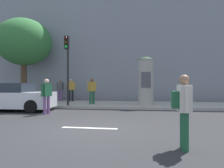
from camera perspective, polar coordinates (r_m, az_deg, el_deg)
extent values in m
plane|color=#2B2B2D|center=(6.95, -6.07, -11.64)|extent=(80.00, 80.00, 0.00)
cube|color=#B2ADA3|center=(13.75, 1.32, -5.51)|extent=(36.00, 4.00, 0.15)
cube|color=silver|center=(6.94, -6.07, -11.61)|extent=(1.80, 0.16, 0.01)
cube|color=gray|center=(18.96, 3.24, 10.19)|extent=(36.00, 5.00, 9.49)
cylinder|color=black|center=(12.72, -11.73, 1.72)|extent=(0.12, 0.12, 3.26)
cube|color=black|center=(12.77, -12.01, 10.76)|extent=(0.24, 0.24, 0.75)
sphere|color=#390605|center=(12.70, -12.22, 11.91)|extent=(0.16, 0.16, 0.16)
sphere|color=#3C2906|center=(12.65, -12.22, 10.84)|extent=(0.16, 0.16, 0.16)
sphere|color=green|center=(12.61, -12.22, 9.77)|extent=(0.16, 0.16, 0.16)
cylinder|color=#9E9B93|center=(12.80, 9.05, 0.46)|extent=(0.90, 0.90, 2.70)
cone|color=#334C33|center=(12.89, 9.05, 6.92)|extent=(0.99, 0.99, 0.20)
cube|color=#4C4C51|center=(12.34, 9.07, 1.10)|extent=(0.54, 0.02, 0.90)
cylinder|color=#4C3826|center=(16.66, -22.50, 0.20)|extent=(0.42, 0.42, 2.60)
ellipsoid|color=#337238|center=(16.93, -22.51, 10.33)|extent=(3.94, 3.94, 3.35)
cylinder|color=#1E5938|center=(4.78, 19.04, -12.05)|extent=(0.14, 0.14, 0.81)
cylinder|color=#1E5938|center=(5.02, 18.50, -11.48)|extent=(0.14, 0.14, 0.81)
cube|color=silver|center=(4.81, 18.77, -3.65)|extent=(0.24, 0.49, 0.57)
cylinder|color=silver|center=(4.52, 19.44, -3.89)|extent=(0.09, 0.09, 0.55)
cylinder|color=silver|center=(5.09, 18.17, -3.45)|extent=(0.09, 0.09, 0.55)
sphere|color=#8C664C|center=(4.80, 18.77, 1.08)|extent=(0.22, 0.22, 0.22)
cube|color=#1E5938|center=(4.78, 16.64, -4.02)|extent=(0.16, 0.28, 0.36)
cylinder|color=#724C84|center=(10.31, -17.53, -5.48)|extent=(0.14, 0.14, 0.83)
cylinder|color=#724C84|center=(10.49, -16.66, -5.39)|extent=(0.14, 0.14, 0.83)
cube|color=#1E5938|center=(10.35, -17.10, -1.53)|extent=(0.36, 0.52, 0.59)
cylinder|color=#1E5938|center=(10.15, -18.15, -1.56)|extent=(0.09, 0.09, 0.56)
cylinder|color=#1E5938|center=(10.57, -16.08, -1.50)|extent=(0.09, 0.09, 0.56)
sphere|color=beige|center=(10.35, -17.10, 0.72)|extent=(0.22, 0.22, 0.22)
cylinder|color=black|center=(15.66, -10.52, -3.06)|extent=(0.14, 0.14, 0.82)
cylinder|color=black|center=(15.58, -11.33, -3.08)|extent=(0.14, 0.14, 0.82)
cube|color=#B78C33|center=(15.60, -10.92, -0.51)|extent=(0.52, 0.49, 0.58)
cylinder|color=#B78C33|center=(15.70, -9.96, -0.51)|extent=(0.09, 0.09, 0.55)
cylinder|color=#B78C33|center=(15.50, -11.90, -0.52)|extent=(0.09, 0.09, 0.55)
sphere|color=tan|center=(15.60, -10.92, 0.95)|extent=(0.22, 0.22, 0.22)
cube|color=navy|center=(15.76, -11.15, -0.61)|extent=(0.32, 0.30, 0.36)
cylinder|color=#1E5938|center=(13.30, -4.98, -3.63)|extent=(0.14, 0.14, 0.81)
cylinder|color=#1E5938|center=(13.14, -5.80, -3.67)|extent=(0.14, 0.14, 0.81)
cube|color=#B78C33|center=(13.20, -5.39, -0.66)|extent=(0.49, 0.54, 0.57)
cylinder|color=#B78C33|center=(13.38, -4.42, -0.65)|extent=(0.09, 0.09, 0.54)
cylinder|color=#B78C33|center=(13.01, -6.38, -0.67)|extent=(0.09, 0.09, 0.54)
sphere|color=brown|center=(13.20, -5.39, 1.06)|extent=(0.22, 0.22, 0.22)
cube|color=silver|center=(13.34, -5.88, -0.78)|extent=(0.30, 0.32, 0.36)
cylinder|color=#724C84|center=(16.22, -13.38, -2.99)|extent=(0.14, 0.14, 0.80)
cylinder|color=#724C84|center=(16.33, -14.04, -2.97)|extent=(0.14, 0.14, 0.80)
cube|color=#4C4C51|center=(16.25, -13.71, -0.58)|extent=(0.46, 0.29, 0.56)
cylinder|color=#4C4C51|center=(16.13, -12.90, -0.59)|extent=(0.09, 0.09, 0.54)
cylinder|color=#4C4C51|center=(16.38, -14.50, -0.58)|extent=(0.09, 0.09, 0.54)
sphere|color=#8C664C|center=(16.25, -13.71, 0.79)|extent=(0.22, 0.22, 0.22)
cube|color=silver|center=(12.38, -25.43, -3.80)|extent=(4.44, 1.96, 0.80)
cube|color=#262D38|center=(12.47, -26.29, -0.87)|extent=(2.52, 1.70, 0.47)
cylinder|color=black|center=(10.94, -20.81, -5.66)|extent=(0.65, 0.25, 0.64)
cylinder|color=black|center=(12.44, -17.38, -4.97)|extent=(0.65, 0.25, 0.64)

